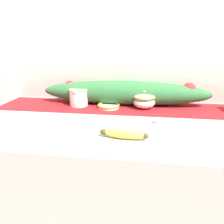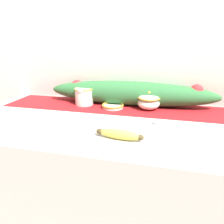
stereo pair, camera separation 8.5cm
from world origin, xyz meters
name	(u,v)px [view 2 (the right image)]	position (x,y,z in m)	size (l,w,h in m)	color
countertop	(120,199)	(0.00, 0.00, 0.44)	(1.47, 0.64, 0.87)	#B7B2AD
back_wall	(134,43)	(0.00, 0.34, 1.20)	(2.27, 0.04, 2.40)	silver
table_runner	(128,108)	(0.00, 0.19, 0.87)	(1.35, 0.25, 0.00)	#A8191E
cream_pitcher	(84,96)	(-0.25, 0.19, 0.92)	(0.10, 0.12, 0.10)	white
sugar_bowl	(149,101)	(0.11, 0.19, 0.92)	(0.12, 0.12, 0.10)	white
small_dish	(113,106)	(-0.08, 0.17, 0.88)	(0.12, 0.12, 0.02)	white
banana	(119,134)	(0.03, -0.18, 0.89)	(0.18, 0.05, 0.04)	#DBCC4C
spoon	(153,122)	(0.14, 0.00, 0.87)	(0.16, 0.05, 0.01)	#B7B7BC
poinsettia_garland	(130,93)	(0.00, 0.24, 0.94)	(0.93, 0.14, 0.13)	#2D6B38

